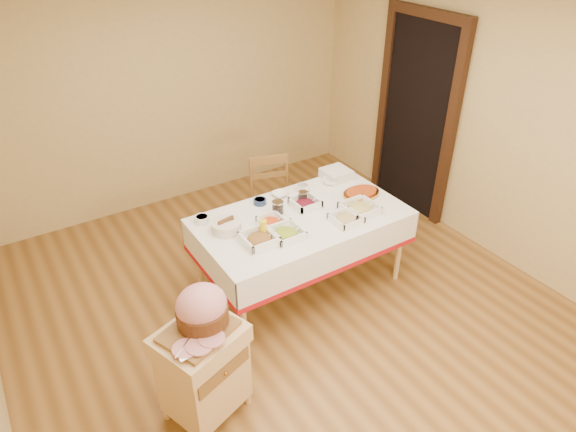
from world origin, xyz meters
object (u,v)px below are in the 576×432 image
at_px(mustard_bottle, 263,227).
at_px(bread_basket, 226,226).
at_px(ham_on_board, 201,311).
at_px(dining_table, 301,231).
at_px(butcher_cart, 203,368).
at_px(dining_chair, 273,204).
at_px(brass_platter, 361,193).
at_px(preserve_jar_right, 303,197).
at_px(preserve_jar_left, 278,209).
at_px(plate_stack, 336,174).

xyz_separation_m(mustard_bottle, bread_basket, (-0.23, 0.22, -0.03)).
bearing_deg(ham_on_board, bread_basket, 55.50).
bearing_deg(dining_table, bread_basket, 168.19).
bearing_deg(ham_on_board, mustard_bottle, 39.11).
distance_m(butcher_cart, dining_chair, 2.10).
height_order(dining_table, dining_chair, dining_chair).
bearing_deg(mustard_bottle, brass_platter, 4.32).
relative_size(mustard_bottle, bread_basket, 0.70).
bearing_deg(ham_on_board, brass_platter, 21.79).
bearing_deg(brass_platter, dining_chair, 128.46).
distance_m(preserve_jar_right, bread_basket, 0.80).
xyz_separation_m(dining_table, preserve_jar_left, (-0.16, 0.13, 0.22)).
xyz_separation_m(plate_stack, brass_platter, (-0.01, -0.40, -0.02)).
bearing_deg(plate_stack, dining_table, -149.61).
xyz_separation_m(preserve_jar_right, bread_basket, (-0.80, -0.05, -0.00)).
xyz_separation_m(preserve_jar_right, plate_stack, (0.54, 0.21, -0.00)).
relative_size(ham_on_board, preserve_jar_right, 4.36).
bearing_deg(dining_chair, ham_on_board, -133.78).
bearing_deg(brass_platter, preserve_jar_left, 171.36).
bearing_deg(butcher_cart, preserve_jar_right, 34.27).
height_order(preserve_jar_left, brass_platter, preserve_jar_left).
relative_size(bread_basket, plate_stack, 0.99).
relative_size(plate_stack, brass_platter, 0.69).
relative_size(preserve_jar_left, preserve_jar_right, 1.21).
relative_size(dining_chair, plate_stack, 3.81).
bearing_deg(brass_platter, butcher_cart, -157.76).
bearing_deg(brass_platter, dining_table, -179.88).
bearing_deg(bread_basket, preserve_jar_left, -1.10).
height_order(dining_chair, mustard_bottle, dining_chair).
height_order(dining_chair, preserve_jar_left, dining_chair).
distance_m(bread_basket, brass_platter, 1.33).
distance_m(butcher_cart, bread_basket, 1.23).
bearing_deg(dining_chair, mustard_bottle, -125.45).
xyz_separation_m(dining_table, bread_basket, (-0.66, 0.14, 0.21)).
height_order(butcher_cart, dining_chair, dining_chair).
relative_size(dining_chair, mustard_bottle, 5.48).
relative_size(dining_table, plate_stack, 7.22).
bearing_deg(butcher_cart, brass_platter, 22.24).
distance_m(dining_chair, preserve_jar_right, 0.59).
distance_m(butcher_cart, ham_on_board, 0.47).
height_order(butcher_cart, mustard_bottle, mustard_bottle).
distance_m(ham_on_board, brass_platter, 2.11).
xyz_separation_m(dining_chair, mustard_bottle, (-0.55, -0.77, 0.34)).
distance_m(preserve_jar_left, bread_basket, 0.50).
bearing_deg(butcher_cart, ham_on_board, 38.02).
xyz_separation_m(dining_table, preserve_jar_right, (0.14, 0.19, 0.21)).
relative_size(butcher_cart, preserve_jar_right, 6.98).
xyz_separation_m(dining_table, butcher_cart, (-1.33, -0.82, -0.17)).
bearing_deg(preserve_jar_right, dining_chair, 92.13).
height_order(plate_stack, brass_platter, plate_stack).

